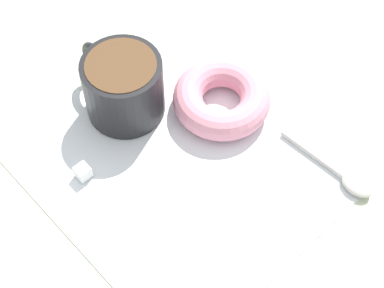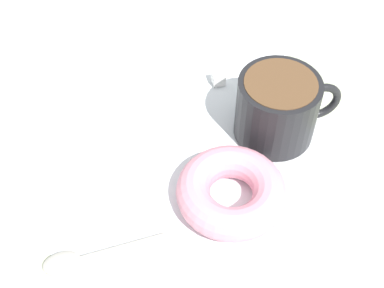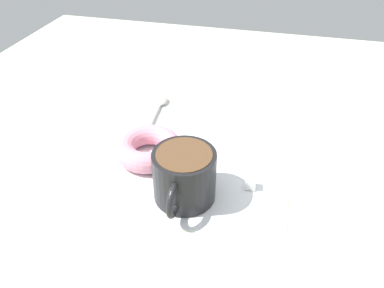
% 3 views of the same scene
% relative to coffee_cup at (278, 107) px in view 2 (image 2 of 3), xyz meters
% --- Properties ---
extents(ground_plane, '(1.20, 1.20, 0.02)m').
position_rel_coffee_cup_xyz_m(ground_plane, '(0.12, 0.01, -0.05)').
color(ground_plane, beige).
extents(napkin, '(0.33, 0.33, 0.00)m').
position_rel_coffee_cup_xyz_m(napkin, '(0.10, 0.01, -0.04)').
color(napkin, white).
rests_on(napkin, ground_plane).
extents(coffee_cup, '(0.12, 0.09, 0.08)m').
position_rel_coffee_cup_xyz_m(coffee_cup, '(0.00, 0.00, 0.00)').
color(coffee_cup, black).
rests_on(coffee_cup, napkin).
extents(donut, '(0.11, 0.11, 0.03)m').
position_rel_coffee_cup_xyz_m(donut, '(0.08, 0.08, -0.02)').
color(donut, pink).
rests_on(donut, napkin).
extents(spoon, '(0.12, 0.03, 0.01)m').
position_rel_coffee_cup_xyz_m(spoon, '(0.24, 0.11, -0.04)').
color(spoon, '#B7B2A8').
rests_on(spoon, napkin).
extents(sugar_cube, '(0.02, 0.02, 0.02)m').
position_rel_coffee_cup_xyz_m(sugar_cube, '(0.04, -0.09, -0.03)').
color(sugar_cube, white).
rests_on(sugar_cube, napkin).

